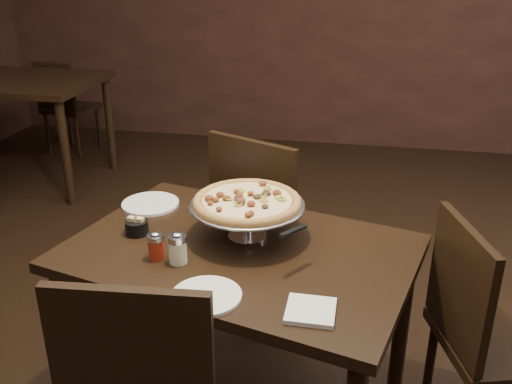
# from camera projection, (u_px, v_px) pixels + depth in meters

# --- Properties ---
(room) EXTENTS (6.04, 7.04, 2.84)m
(room) POSITION_uv_depth(u_px,v_px,m) (248.00, 59.00, 1.77)
(room) COLOR black
(room) RESTS_ON ground
(dining_table) EXTENTS (1.35, 1.07, 0.75)m
(dining_table) POSITION_uv_depth(u_px,v_px,m) (240.00, 272.00, 2.05)
(dining_table) COLOR black
(dining_table) RESTS_ON ground
(background_table) EXTENTS (1.30, 0.87, 0.81)m
(background_table) POSITION_uv_depth(u_px,v_px,m) (13.00, 93.00, 4.32)
(background_table) COLOR black
(background_table) RESTS_ON ground
(pizza_stand) EXTENTS (0.42, 0.42, 0.17)m
(pizza_stand) POSITION_uv_depth(u_px,v_px,m) (247.00, 202.00, 2.04)
(pizza_stand) COLOR silver
(pizza_stand) RESTS_ON dining_table
(parmesan_shaker) EXTENTS (0.06, 0.06, 0.11)m
(parmesan_shaker) POSITION_uv_depth(u_px,v_px,m) (178.00, 248.00, 1.90)
(parmesan_shaker) COLOR beige
(parmesan_shaker) RESTS_ON dining_table
(pepper_flake_shaker) EXTENTS (0.06, 0.06, 0.10)m
(pepper_flake_shaker) POSITION_uv_depth(u_px,v_px,m) (156.00, 246.00, 1.93)
(pepper_flake_shaker) COLOR maroon
(pepper_flake_shaker) RESTS_ON dining_table
(packet_caddy) EXTENTS (0.09, 0.09, 0.07)m
(packet_caddy) POSITION_uv_depth(u_px,v_px,m) (137.00, 227.00, 2.10)
(packet_caddy) COLOR black
(packet_caddy) RESTS_ON dining_table
(napkin_stack) EXTENTS (0.14, 0.14, 0.02)m
(napkin_stack) POSITION_uv_depth(u_px,v_px,m) (311.00, 311.00, 1.65)
(napkin_stack) COLOR white
(napkin_stack) RESTS_ON dining_table
(plate_left) EXTENTS (0.23, 0.23, 0.01)m
(plate_left) POSITION_uv_depth(u_px,v_px,m) (150.00, 204.00, 2.35)
(plate_left) COLOR white
(plate_left) RESTS_ON dining_table
(plate_near) EXTENTS (0.22, 0.22, 0.01)m
(plate_near) POSITION_uv_depth(u_px,v_px,m) (206.00, 296.00, 1.73)
(plate_near) COLOR white
(plate_near) RESTS_ON dining_table
(serving_spatula) EXTENTS (0.15, 0.15, 0.02)m
(serving_spatula) POSITION_uv_depth(u_px,v_px,m) (293.00, 232.00, 1.83)
(serving_spatula) COLOR silver
(serving_spatula) RESTS_ON pizza_stand
(chair_far) EXTENTS (0.60, 0.60, 0.97)m
(chair_far) POSITION_uv_depth(u_px,v_px,m) (268.00, 222.00, 2.68)
(chair_far) COLOR black
(chair_far) RESTS_ON ground
(chair_side) EXTENTS (0.52, 0.52, 0.89)m
(chair_side) POSITION_uv_depth(u_px,v_px,m) (485.00, 329.00, 2.00)
(chair_side) COLOR black
(chair_side) RESTS_ON ground
(bg_chair_far) EXTENTS (0.44, 0.44, 0.83)m
(bg_chair_far) POSITION_uv_depth(u_px,v_px,m) (65.00, 104.00, 5.01)
(bg_chair_far) COLOR black
(bg_chair_far) RESTS_ON ground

